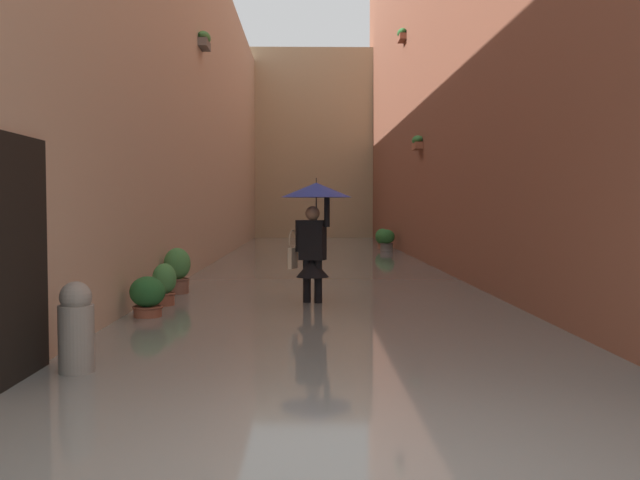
{
  "coord_description": "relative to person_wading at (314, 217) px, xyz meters",
  "views": [
    {
      "loc": [
        0.29,
        3.88,
        1.6
      ],
      "look_at": [
        0.09,
        -7.95,
        1.05
      ],
      "focal_mm": 40.55,
      "sensor_mm": 36.0,
      "label": 1
    }
  ],
  "objects": [
    {
      "name": "potted_plant_mid_right",
      "position": [
        2.21,
        1.34,
        -1.07
      ],
      "size": [
        0.47,
        0.47,
        0.68
      ],
      "color": "brown",
      "rests_on": "ground_plane"
    },
    {
      "name": "flood_water",
      "position": [
        -0.19,
        -7.83,
        -1.37
      ],
      "size": [
        6.26,
        35.57,
        0.15
      ],
      "primitive_type": "cube",
      "color": "slate",
      "rests_on": "ground_plane"
    },
    {
      "name": "potted_plant_far_left",
      "position": [
        -2.47,
        -13.94,
        -0.97
      ],
      "size": [
        0.49,
        0.49,
        0.84
      ],
      "color": "#9E563D",
      "rests_on": "ground_plane"
    },
    {
      "name": "ground_plane",
      "position": [
        -0.19,
        -7.83,
        -1.44
      ],
      "size": [
        73.93,
        73.93,
        0.0
      ],
      "primitive_type": "plane",
      "color": "slate"
    },
    {
      "name": "person_wading",
      "position": [
        0.0,
        0.0,
        0.0
      ],
      "size": [
        1.07,
        1.07,
        2.03
      ],
      "color": "black",
      "rests_on": "ground_plane"
    },
    {
      "name": "building_facade_far",
      "position": [
        -0.19,
        -23.52,
        3.01
      ],
      "size": [
        9.06,
        1.8,
        8.92
      ],
      "primitive_type": "cube",
      "color": "tan",
      "rests_on": "ground_plane"
    },
    {
      "name": "potted_plant_near_right",
      "position": [
        2.28,
        -1.21,
        -0.96
      ],
      "size": [
        0.44,
        0.44,
        0.91
      ],
      "color": "brown",
      "rests_on": "ground_plane"
    },
    {
      "name": "potted_plant_mid_left",
      "position": [
        -2.5,
        -12.87,
        -0.98
      ],
      "size": [
        0.53,
        0.53,
        0.84
      ],
      "color": "#66605B",
      "rests_on": "ground_plane"
    },
    {
      "name": "building_facade_left",
      "position": [
        -3.82,
        -7.83,
        4.76
      ],
      "size": [
        2.04,
        33.57,
        12.42
      ],
      "color": "brown",
      "rests_on": "ground_plane"
    },
    {
      "name": "building_facade_right",
      "position": [
        3.44,
        -7.83,
        2.71
      ],
      "size": [
        2.04,
        33.57,
        8.31
      ],
      "color": "tan",
      "rests_on": "ground_plane"
    },
    {
      "name": "mooring_bollard",
      "position": [
        2.13,
        4.53,
        -0.97
      ],
      "size": [
        0.31,
        0.31,
        0.95
      ],
      "color": "gray",
      "rests_on": "ground_plane"
    },
    {
      "name": "potted_plant_far_right",
      "position": [
        2.21,
        0.25,
        -1.03
      ],
      "size": [
        0.35,
        0.35,
        0.77
      ],
      "color": "brown",
      "rests_on": "ground_plane"
    }
  ]
}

